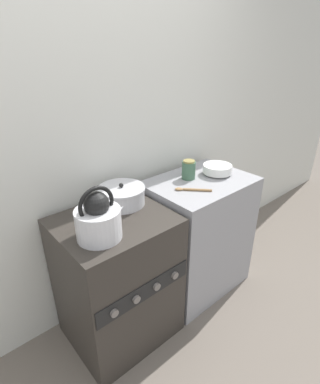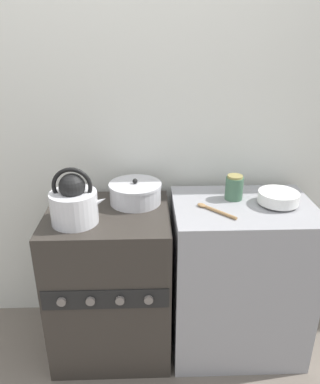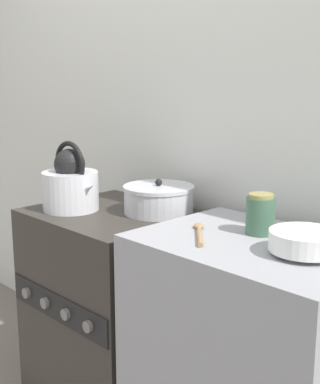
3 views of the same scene
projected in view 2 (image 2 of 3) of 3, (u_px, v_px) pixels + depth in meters
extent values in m
plane|color=#70665B|center=(111.00, 379.00, 2.03)|extent=(12.00, 12.00, 0.00)
cube|color=silver|center=(109.00, 125.00, 2.11)|extent=(7.00, 0.06, 2.50)
cube|color=#332D28|center=(111.00, 282.00, 2.11)|extent=(0.65, 0.56, 0.87)
cube|color=black|center=(105.00, 299.00, 1.81)|extent=(0.62, 0.01, 0.11)
cylinder|color=slate|center=(61.00, 302.00, 1.80)|extent=(0.04, 0.02, 0.04)
cylinder|color=slate|center=(90.00, 301.00, 1.80)|extent=(0.04, 0.02, 0.04)
cylinder|color=slate|center=(120.00, 301.00, 1.81)|extent=(0.04, 0.02, 0.04)
cylinder|color=slate|center=(149.00, 300.00, 1.81)|extent=(0.04, 0.02, 0.04)
cube|color=#99999E|center=(238.00, 277.00, 2.12)|extent=(0.74, 0.53, 0.91)
cylinder|color=silver|center=(74.00, 207.00, 1.81)|extent=(0.23, 0.23, 0.16)
sphere|color=black|center=(72.00, 186.00, 1.77)|extent=(0.13, 0.13, 0.13)
torus|color=black|center=(72.00, 187.00, 1.77)|extent=(0.19, 0.02, 0.19)
cone|color=silver|center=(96.00, 203.00, 1.81)|extent=(0.11, 0.05, 0.09)
cylinder|color=silver|center=(135.00, 194.00, 2.04)|extent=(0.28, 0.28, 0.10)
cylinder|color=silver|center=(135.00, 185.00, 2.01)|extent=(0.29, 0.29, 0.01)
sphere|color=black|center=(135.00, 181.00, 2.01)|extent=(0.03, 0.03, 0.03)
cylinder|color=white|center=(278.00, 203.00, 1.94)|extent=(0.09, 0.09, 0.01)
cylinder|color=white|center=(278.00, 197.00, 1.93)|extent=(0.21, 0.21, 0.06)
cylinder|color=#3F664C|center=(234.00, 188.00, 1.99)|extent=(0.09, 0.09, 0.12)
cylinder|color=#998C4C|center=(235.00, 177.00, 1.96)|extent=(0.08, 0.08, 0.01)
cylinder|color=#A37A4C|center=(221.00, 212.00, 1.84)|extent=(0.14, 0.15, 0.02)
ellipsoid|color=#A37A4C|center=(202.00, 205.00, 1.92)|extent=(0.06, 0.06, 0.02)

